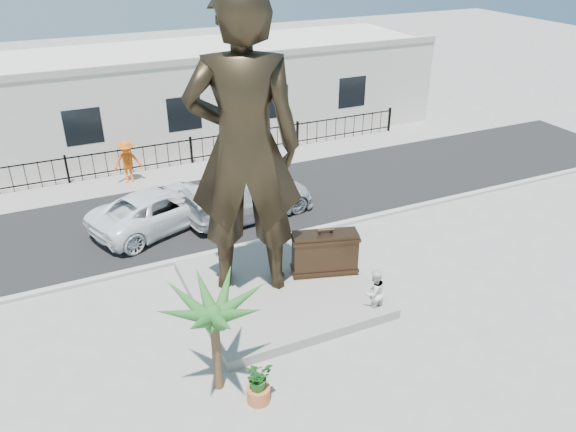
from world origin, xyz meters
name	(u,v)px	position (x,y,z in m)	size (l,w,h in m)	color
ground	(317,316)	(0.00, 0.00, 0.00)	(100.00, 100.00, 0.00)	#9E9991
street	(226,204)	(0.00, 8.00, 0.01)	(40.00, 7.00, 0.01)	black
curb	(258,243)	(0.00, 4.50, 0.06)	(40.00, 0.25, 0.12)	#A5A399
far_sidewalk	(197,169)	(0.00, 12.00, 0.01)	(40.00, 2.50, 0.02)	#9E9991
plinth	(280,288)	(-0.50, 1.50, 0.15)	(5.20, 5.20, 0.30)	gray
fence	(191,151)	(0.00, 12.80, 0.60)	(22.00, 0.10, 1.20)	black
building	(166,95)	(0.00, 17.00, 2.20)	(28.00, 7.00, 4.40)	silver
statue	(244,149)	(-1.29, 2.04, 4.62)	(3.15, 2.07, 8.64)	black
suitcase	(325,253)	(1.04, 1.54, 1.00)	(1.99, 0.63, 1.40)	#322215
tourist	(374,292)	(1.53, -0.55, 0.72)	(0.70, 0.55, 1.44)	white
car_white	(160,208)	(-2.78, 7.27, 0.73)	(2.40, 5.20, 1.45)	white
car_silver	(250,198)	(0.57, 6.66, 0.75)	(2.07, 5.10, 1.48)	#B3B6B8
worker	(127,162)	(-3.08, 11.83, 0.95)	(1.20, 0.69, 1.85)	#F45D0C
palm_tree	(219,387)	(-3.45, -1.47, 0.00)	(1.80, 1.80, 3.20)	#245C21
planter	(259,394)	(-2.74, -2.29, 0.20)	(0.56, 0.56, 0.40)	#C06433
shrub	(258,376)	(-2.74, -2.29, 0.76)	(0.64, 0.56, 0.72)	#205F1E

